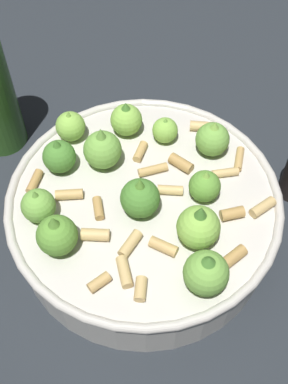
{
  "coord_description": "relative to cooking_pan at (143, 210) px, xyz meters",
  "views": [
    {
      "loc": [
        -0.06,
        -0.29,
        0.5
      ],
      "look_at": [
        0.0,
        0.0,
        0.08
      ],
      "focal_mm": 44.74,
      "sensor_mm": 36.0,
      "label": 1
    }
  ],
  "objects": [
    {
      "name": "cooking_pan",
      "position": [
        0.0,
        0.0,
        0.0
      ],
      "size": [
        0.31,
        0.31,
        0.13
      ],
      "color": "beige",
      "rests_on": "ground"
    },
    {
      "name": "ground_plane",
      "position": [
        0.0,
        -0.0,
        -0.05
      ],
      "size": [
        2.4,
        2.4,
        0.0
      ],
      "primitive_type": "plane",
      "color": "#23282D"
    }
  ]
}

